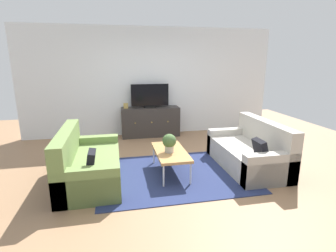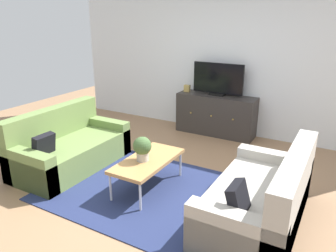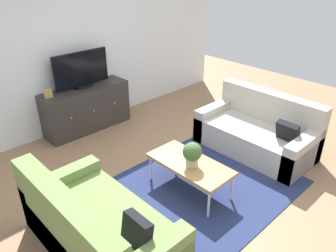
% 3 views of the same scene
% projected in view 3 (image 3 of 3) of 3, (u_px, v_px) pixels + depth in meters
% --- Properties ---
extents(ground_plane, '(10.00, 10.00, 0.00)m').
position_uv_depth(ground_plane, '(187.00, 185.00, 4.25)').
color(ground_plane, '#997251').
extents(wall_back, '(6.40, 0.12, 2.70)m').
position_uv_depth(wall_back, '(74.00, 46.00, 5.27)').
color(wall_back, white).
rests_on(wall_back, ground_plane).
extents(area_rug, '(2.50, 1.90, 0.01)m').
position_uv_depth(area_rug, '(196.00, 190.00, 4.15)').
color(area_rug, navy).
rests_on(area_rug, ground_plane).
extents(couch_left_side, '(0.89, 1.67, 0.85)m').
position_uv_depth(couch_left_side, '(94.00, 231.00, 3.18)').
color(couch_left_side, olive).
rests_on(couch_left_side, ground_plane).
extents(couch_right_side, '(0.89, 1.67, 0.85)m').
position_uv_depth(couch_right_side, '(259.00, 133.00, 4.95)').
color(couch_right_side, '#B2ADA3').
rests_on(couch_right_side, ground_plane).
extents(coffee_table, '(0.51, 1.06, 0.41)m').
position_uv_depth(coffee_table, '(190.00, 165.00, 4.01)').
color(coffee_table, '#B7844C').
rests_on(coffee_table, ground_plane).
extents(potted_plant, '(0.23, 0.23, 0.31)m').
position_uv_depth(potted_plant, '(192.00, 154.00, 3.85)').
color(potted_plant, '#B7B2A8').
rests_on(potted_plant, coffee_table).
extents(tv_console, '(1.45, 0.47, 0.74)m').
position_uv_depth(tv_console, '(87.00, 108.00, 5.50)').
color(tv_console, '#332D2B').
rests_on(tv_console, ground_plane).
extents(flat_screen_tv, '(0.94, 0.16, 0.58)m').
position_uv_depth(flat_screen_tv, '(81.00, 70.00, 5.21)').
color(flat_screen_tv, black).
rests_on(flat_screen_tv, tv_console).
extents(mantel_clock, '(0.11, 0.07, 0.13)m').
position_uv_depth(mantel_clock, '(48.00, 93.00, 4.93)').
color(mantel_clock, tan).
rests_on(mantel_clock, tv_console).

